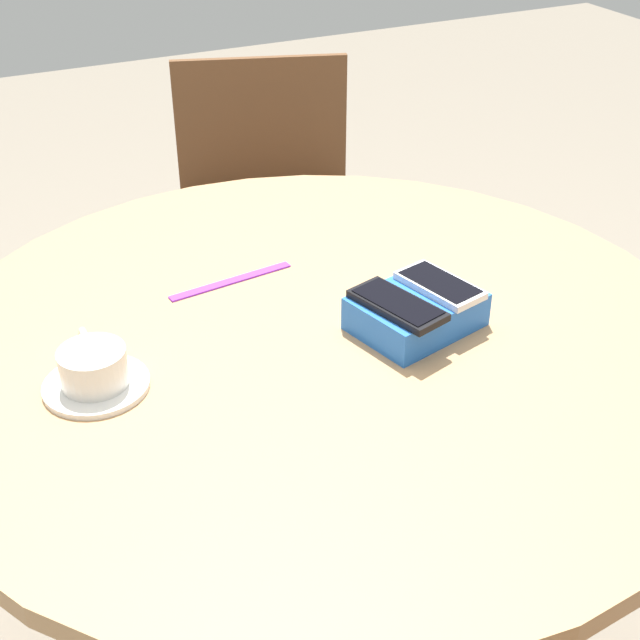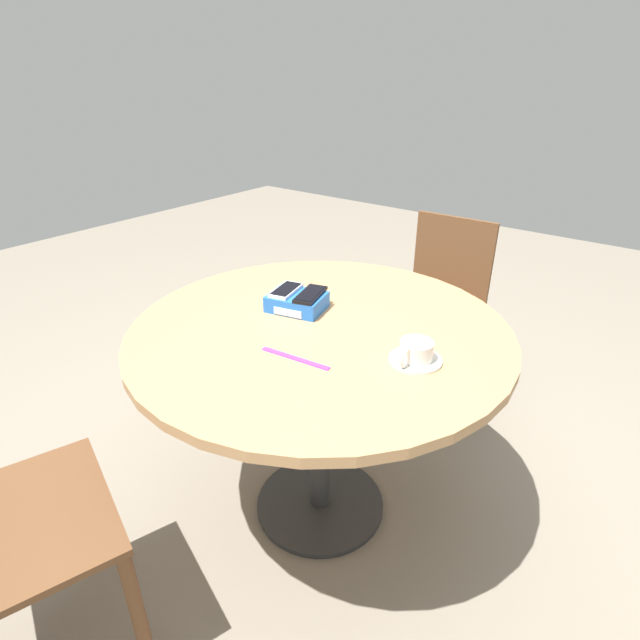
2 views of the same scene
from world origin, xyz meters
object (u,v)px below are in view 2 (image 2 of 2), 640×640
(saucer, at_px, (415,360))
(coffee_cup, at_px, (416,350))
(phone_box, at_px, (297,302))
(chair_near_window, at_px, (436,311))
(round_table, at_px, (320,356))
(phone_black, at_px, (310,294))
(phone_white, at_px, (286,290))
(lanyard_strap, at_px, (295,358))

(saucer, xyz_separation_m, coffee_cup, (-0.00, -0.00, 0.03))
(phone_box, relative_size, coffee_cup, 1.65)
(phone_box, xyz_separation_m, chair_near_window, (0.11, 0.86, -0.32))
(round_table, xyz_separation_m, chair_near_window, (-0.02, 0.90, -0.19))
(round_table, distance_m, phone_black, 0.20)
(phone_white, bearing_deg, lanyard_strap, -44.95)
(lanyard_strap, bearing_deg, chair_near_window, 94.55)
(saucer, relative_size, coffee_cup, 1.15)
(phone_white, bearing_deg, saucer, -5.72)
(phone_white, distance_m, lanyard_strap, 0.34)
(round_table, xyz_separation_m, lanyard_strap, (0.06, -0.19, 0.11))
(round_table, height_order, phone_white, phone_white)
(round_table, xyz_separation_m, phone_white, (-0.17, 0.04, 0.16))
(round_table, relative_size, saucer, 8.19)
(phone_black, xyz_separation_m, chair_near_window, (0.06, 0.84, -0.36))
(round_table, relative_size, phone_white, 8.14)
(saucer, bearing_deg, coffee_cup, -92.19)
(lanyard_strap, bearing_deg, coffee_cup, 34.99)
(round_table, relative_size, coffee_cup, 9.44)
(phone_white, distance_m, chair_near_window, 0.94)
(round_table, bearing_deg, lanyard_strap, -71.58)
(phone_box, distance_m, chair_near_window, 0.92)
(phone_black, bearing_deg, phone_box, -158.21)
(round_table, relative_size, chair_near_window, 1.34)
(phone_box, height_order, coffee_cup, coffee_cup)
(phone_black, relative_size, saucer, 1.10)
(phone_box, xyz_separation_m, phone_white, (-0.04, -0.00, 0.03))
(lanyard_strap, bearing_deg, round_table, 108.42)
(phone_box, xyz_separation_m, phone_black, (0.04, 0.02, 0.03))
(lanyard_strap, relative_size, chair_near_window, 0.25)
(phone_black, relative_size, lanyard_strap, 0.73)
(phone_box, distance_m, saucer, 0.46)
(phone_white, xyz_separation_m, phone_black, (0.08, 0.02, 0.00))
(round_table, bearing_deg, phone_white, 165.80)
(lanyard_strap, distance_m, chair_near_window, 1.14)
(phone_box, relative_size, phone_white, 1.42)
(phone_black, xyz_separation_m, saucer, (0.41, -0.07, -0.05))
(lanyard_strap, bearing_deg, phone_black, 120.73)
(saucer, height_order, lanyard_strap, saucer)
(phone_black, height_order, chair_near_window, chair_near_window)
(phone_white, height_order, saucer, phone_white)
(lanyard_strap, height_order, chair_near_window, chair_near_window)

